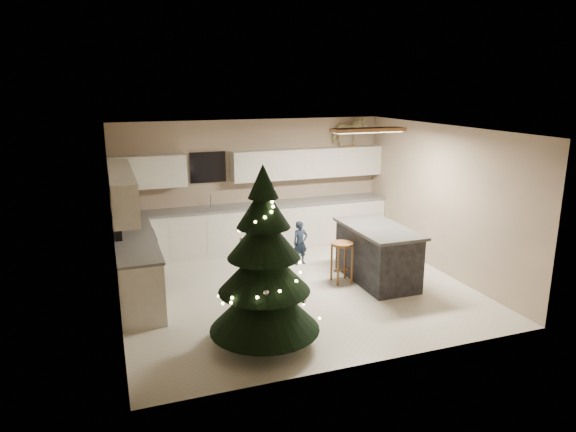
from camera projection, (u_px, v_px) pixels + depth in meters
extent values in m
plane|color=beige|center=(295.00, 288.00, 8.46)|extent=(5.50, 5.50, 0.00)
cube|color=tan|center=(252.00, 184.00, 10.42)|extent=(5.50, 0.02, 2.60)
cube|color=tan|center=(372.00, 261.00, 5.86)|extent=(5.50, 0.02, 2.60)
cube|color=tan|center=(113.00, 228.00, 7.24)|extent=(0.02, 5.00, 2.60)
cube|color=tan|center=(441.00, 199.00, 9.04)|extent=(0.02, 5.00, 2.60)
cube|color=silver|center=(296.00, 129.00, 7.82)|extent=(5.50, 5.00, 0.02)
cube|color=brown|center=(368.00, 130.00, 8.35)|extent=(1.25, 0.32, 0.06)
cube|color=white|center=(368.00, 132.00, 8.35)|extent=(1.15, 0.24, 0.02)
cube|color=silver|center=(257.00, 228.00, 10.36)|extent=(5.48, 0.60, 0.90)
cube|color=silver|center=(137.00, 268.00, 8.09)|extent=(0.60, 2.60, 0.90)
cube|color=slate|center=(257.00, 206.00, 10.23)|extent=(5.48, 0.62, 0.04)
cube|color=slate|center=(135.00, 240.00, 7.98)|extent=(0.62, 2.60, 0.04)
cube|color=silver|center=(148.00, 172.00, 9.49)|extent=(1.40, 0.35, 0.60)
cube|color=silver|center=(308.00, 163.00, 10.54)|extent=(3.20, 0.35, 0.60)
cube|color=silver|center=(122.00, 190.00, 7.86)|extent=(0.35, 2.60, 0.60)
cube|color=black|center=(208.00, 167.00, 10.00)|extent=(0.70, 0.04, 0.60)
cube|color=#99999E|center=(212.00, 210.00, 9.95)|extent=(0.55, 0.40, 0.06)
cylinder|color=#99999E|center=(211.00, 201.00, 10.00)|extent=(0.03, 0.03, 0.24)
cube|color=black|center=(137.00, 262.00, 8.37)|extent=(0.64, 0.75, 0.90)
cube|color=black|center=(118.00, 228.00, 8.14)|extent=(0.10, 0.75, 0.30)
cube|color=black|center=(377.00, 255.00, 8.71)|extent=(0.80, 1.60, 0.90)
cube|color=black|center=(378.00, 228.00, 8.59)|extent=(0.90, 1.70, 0.05)
cylinder|color=brown|center=(342.00, 244.00, 8.58)|extent=(0.37, 0.37, 0.04)
cylinder|color=brown|center=(338.00, 267.00, 8.50)|extent=(0.04, 0.04, 0.66)
cylinder|color=brown|center=(352.00, 265.00, 8.59)|extent=(0.04, 0.04, 0.66)
cylinder|color=brown|center=(332.00, 262.00, 8.74)|extent=(0.04, 0.04, 0.66)
cylinder|color=brown|center=(345.00, 260.00, 8.82)|extent=(0.04, 0.04, 0.66)
cube|color=brown|center=(341.00, 270.00, 8.69)|extent=(0.28, 0.03, 0.03)
cylinder|color=#3F2816|center=(265.00, 332.00, 6.63)|extent=(0.13, 0.13, 0.31)
cone|color=black|center=(265.00, 302.00, 6.53)|extent=(1.42, 1.42, 0.73)
cone|color=black|center=(264.00, 267.00, 6.41)|extent=(1.17, 1.17, 0.63)
cone|color=black|center=(264.00, 235.00, 6.31)|extent=(0.92, 0.92, 0.57)
cone|color=black|center=(263.00, 206.00, 6.21)|extent=(0.67, 0.67, 0.52)
cone|color=black|center=(263.00, 181.00, 6.14)|extent=(0.38, 0.38, 0.42)
sphere|color=#FFD88C|center=(318.00, 316.00, 6.85)|extent=(0.04, 0.04, 0.04)
sphere|color=#FFD88C|center=(305.00, 305.00, 7.06)|extent=(0.04, 0.04, 0.04)
sphere|color=#FFD88C|center=(288.00, 297.00, 7.19)|extent=(0.04, 0.04, 0.04)
sphere|color=#FFD88C|center=(270.00, 292.00, 7.23)|extent=(0.04, 0.04, 0.04)
sphere|color=#FFD88C|center=(251.00, 290.00, 7.16)|extent=(0.04, 0.04, 0.04)
sphere|color=#FFD88C|center=(235.00, 290.00, 7.01)|extent=(0.04, 0.04, 0.04)
sphere|color=#FFD88C|center=(223.00, 292.00, 6.79)|extent=(0.04, 0.04, 0.04)
sphere|color=#FFD88C|center=(217.00, 295.00, 6.55)|extent=(0.04, 0.04, 0.04)
sphere|color=#FFD88C|center=(218.00, 299.00, 6.32)|extent=(0.04, 0.04, 0.04)
sphere|color=#FFD88C|center=(227.00, 301.00, 6.12)|extent=(0.04, 0.04, 0.04)
sphere|color=#FFD88C|center=(241.00, 301.00, 5.99)|extent=(0.04, 0.04, 0.04)
sphere|color=#FFD88C|center=(258.00, 298.00, 5.94)|extent=(0.04, 0.04, 0.04)
sphere|color=#FFD88C|center=(275.00, 292.00, 5.97)|extent=(0.04, 0.04, 0.04)
sphere|color=#FFD88C|center=(289.00, 284.00, 6.06)|extent=(0.04, 0.04, 0.04)
sphere|color=#FFD88C|center=(298.00, 275.00, 6.20)|extent=(0.04, 0.04, 0.04)
sphere|color=#FFD88C|center=(300.00, 265.00, 6.35)|extent=(0.04, 0.04, 0.04)
sphere|color=#FFD88C|center=(297.00, 257.00, 6.50)|extent=(0.04, 0.04, 0.04)
sphere|color=#FFD88C|center=(290.00, 249.00, 6.62)|extent=(0.04, 0.04, 0.04)
sphere|color=#FFD88C|center=(280.00, 243.00, 6.69)|extent=(0.04, 0.04, 0.04)
sphere|color=#FFD88C|center=(269.00, 238.00, 6.71)|extent=(0.04, 0.04, 0.04)
sphere|color=#FFD88C|center=(258.00, 235.00, 6.67)|extent=(0.04, 0.04, 0.04)
sphere|color=#FFD88C|center=(249.00, 233.00, 6.58)|extent=(0.04, 0.04, 0.04)
sphere|color=#FFD88C|center=(242.00, 231.00, 6.46)|extent=(0.04, 0.04, 0.04)
sphere|color=#FFD88C|center=(240.00, 229.00, 6.33)|extent=(0.04, 0.04, 0.04)
sphere|color=#FFD88C|center=(241.00, 227.00, 6.21)|extent=(0.04, 0.04, 0.04)
sphere|color=#FFD88C|center=(245.00, 225.00, 6.11)|extent=(0.04, 0.04, 0.04)
sphere|color=#FFD88C|center=(252.00, 222.00, 6.05)|extent=(0.04, 0.04, 0.04)
sphere|color=#FFD88C|center=(260.00, 217.00, 6.02)|extent=(0.04, 0.04, 0.04)
sphere|color=#FFD88C|center=(267.00, 212.00, 6.03)|extent=(0.04, 0.04, 0.04)
sphere|color=#FFD88C|center=(272.00, 207.00, 6.06)|extent=(0.04, 0.04, 0.04)
sphere|color=#FFD88C|center=(275.00, 201.00, 6.11)|extent=(0.04, 0.04, 0.04)
sphere|color=#FFD88C|center=(275.00, 195.00, 6.16)|extent=(0.04, 0.04, 0.04)
sphere|color=#FFD88C|center=(274.00, 190.00, 6.19)|extent=(0.04, 0.04, 0.04)
sphere|color=#FFD88C|center=(271.00, 185.00, 6.21)|extent=(0.04, 0.04, 0.04)
sphere|color=#FFD88C|center=(267.00, 180.00, 6.21)|extent=(0.04, 0.04, 0.04)
sphere|color=#FFD88C|center=(264.00, 176.00, 6.19)|extent=(0.04, 0.04, 0.04)
sphere|color=silver|center=(310.00, 306.00, 6.77)|extent=(0.07, 0.07, 0.07)
sphere|color=silver|center=(232.00, 286.00, 6.80)|extent=(0.07, 0.07, 0.07)
sphere|color=silver|center=(264.00, 292.00, 6.00)|extent=(0.07, 0.07, 0.07)
sphere|color=silver|center=(288.00, 254.00, 6.61)|extent=(0.07, 0.07, 0.07)
sphere|color=silver|center=(242.00, 240.00, 6.41)|extent=(0.07, 0.07, 0.07)
sphere|color=silver|center=(269.00, 228.00, 6.08)|extent=(0.07, 0.07, 0.07)
sphere|color=silver|center=(269.00, 203.00, 6.31)|extent=(0.07, 0.07, 0.07)
sphere|color=silver|center=(260.00, 186.00, 6.15)|extent=(0.07, 0.07, 0.07)
imported|color=#182133|center=(300.00, 243.00, 9.52)|extent=(0.32, 0.23, 0.82)
cube|color=brown|center=(349.00, 146.00, 10.72)|extent=(0.27, 0.02, 0.02)
cube|color=brown|center=(348.00, 146.00, 10.80)|extent=(0.27, 0.02, 0.02)
imported|color=beige|center=(349.00, 132.00, 10.68)|extent=(0.71, 0.39, 0.58)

